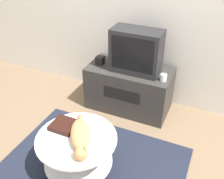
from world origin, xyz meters
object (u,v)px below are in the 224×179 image
object	(u,v)px
speaker	(100,60)
cat	(80,136)
tv	(136,51)
dvd_box	(64,125)

from	to	relation	value
speaker	cat	xyz separation A→B (m)	(0.40, -1.19, -0.11)
tv	dvd_box	xyz separation A→B (m)	(-0.30, -1.09, -0.35)
tv	cat	bearing A→B (deg)	-93.12
speaker	dvd_box	world-z (taller)	speaker
tv	dvd_box	distance (m)	1.19
speaker	dvd_box	bearing A→B (deg)	-81.43
tv	dvd_box	size ratio (longest dim) A/B	2.53
tv	speaker	distance (m)	0.51
tv	speaker	world-z (taller)	tv
tv	cat	xyz separation A→B (m)	(-0.07, -1.19, -0.31)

